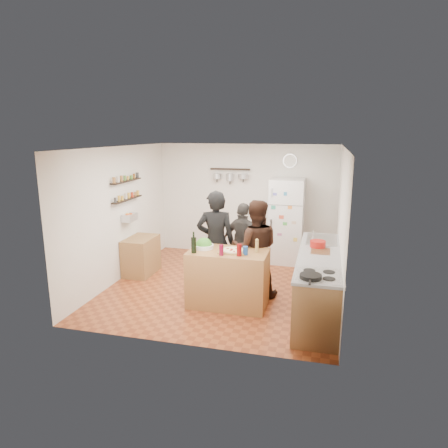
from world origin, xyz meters
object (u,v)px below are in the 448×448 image
(wine_bottle, at_px, (194,245))
(counter_run, at_px, (319,283))
(red_bowl, at_px, (318,244))
(fridge, at_px, (286,221))
(skillet, at_px, (311,276))
(side_table, at_px, (141,256))
(person_left, at_px, (216,242))
(person_back, at_px, (243,243))
(salad_bowl, at_px, (204,246))
(person_center, at_px, (255,249))
(wall_clock, at_px, (290,161))
(pepper_mill, at_px, (257,247))
(prep_island, at_px, (228,278))
(salt_canister, at_px, (245,251))

(wine_bottle, distance_m, counter_run, 2.04)
(red_bowl, relative_size, fridge, 0.14)
(wine_bottle, relative_size, skillet, 0.88)
(red_bowl, height_order, side_table, red_bowl)
(person_left, bearing_deg, person_back, -134.15)
(salad_bowl, distance_m, person_center, 0.89)
(person_back, bearing_deg, person_center, 134.76)
(side_table, bearing_deg, fridge, 28.61)
(red_bowl, height_order, wall_clock, wall_clock)
(wine_bottle, bearing_deg, pepper_mill, 15.87)
(side_table, bearing_deg, red_bowl, -7.59)
(salad_bowl, height_order, counter_run, salad_bowl)
(prep_island, relative_size, person_center, 0.75)
(person_center, relative_size, person_back, 1.11)
(person_center, bearing_deg, wall_clock, -108.64)
(person_center, xyz_separation_m, fridge, (0.32, 1.98, 0.07))
(person_left, relative_size, side_table, 2.25)
(person_back, xyz_separation_m, fridge, (0.65, 1.39, 0.15))
(side_table, bearing_deg, person_left, -17.21)
(pepper_mill, distance_m, person_back, 1.14)
(person_back, xyz_separation_m, counter_run, (1.40, -0.91, -0.30))
(pepper_mill, height_order, person_left, person_left)
(red_bowl, xyz_separation_m, fridge, (-0.70, 1.92, -0.07))
(pepper_mill, relative_size, person_left, 0.10)
(wine_bottle, distance_m, red_bowl, 2.02)
(counter_run, relative_size, wall_clock, 8.77)
(pepper_mill, distance_m, counter_run, 1.12)
(wine_bottle, height_order, person_back, person_back)
(wall_clock, relative_size, side_table, 0.37)
(person_left, xyz_separation_m, person_center, (0.69, 0.01, -0.07))
(person_center, xyz_separation_m, counter_run, (1.07, -0.32, -0.38))
(counter_run, xyz_separation_m, fridge, (-0.75, 2.30, 0.45))
(salad_bowl, relative_size, red_bowl, 1.27)
(prep_island, relative_size, person_back, 0.84)
(wine_bottle, height_order, salt_canister, wine_bottle)
(wall_clock, bearing_deg, prep_island, -103.41)
(salad_bowl, height_order, red_bowl, red_bowl)
(wine_bottle, bearing_deg, person_back, 68.09)
(wine_bottle, bearing_deg, wall_clock, 68.87)
(prep_island, height_order, red_bowl, red_bowl)
(person_center, bearing_deg, wine_bottle, 29.73)
(wine_bottle, height_order, counter_run, wine_bottle)
(person_center, height_order, skillet, person_center)
(person_left, bearing_deg, salad_bowl, 67.36)
(skillet, bearing_deg, wall_clock, 99.85)
(person_back, xyz_separation_m, side_table, (-2.04, -0.07, -0.38))
(person_left, xyz_separation_m, fridge, (1.01, 1.99, -0.00))
(fridge, bearing_deg, red_bowl, -69.96)
(person_center, relative_size, side_table, 2.08)
(wall_clock, distance_m, side_table, 3.69)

